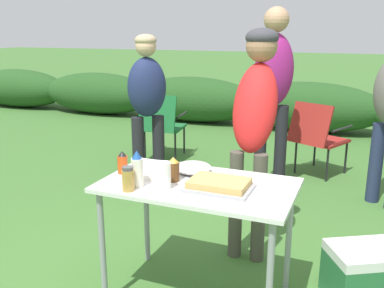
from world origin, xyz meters
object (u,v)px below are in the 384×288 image
food_tray (219,185)px  camp_chair_near_hedge (317,135)px  paper_cup_stack (164,176)px  spice_jar (128,179)px  camp_chair_green_behind_table (162,123)px  mayo_bottle (137,170)px  plate_stack (152,172)px  hot_sauce_bottle (123,163)px  folding_table (198,196)px  standing_person_in_dark_puffer (147,96)px  standing_person_in_olive_jacket (255,113)px  beer_bottle (173,170)px  cooler_box (369,274)px  standing_person_in_red_jacket (273,83)px  mixing_bowl (193,168)px

food_tray → camp_chair_near_hedge: bearing=84.8°
paper_cup_stack → camp_chair_near_hedge: bearing=79.2°
spice_jar → camp_chair_green_behind_table: spice_jar is taller
spice_jar → mayo_bottle: bearing=78.9°
plate_stack → hot_sauce_bottle: bearing=-168.7°
hot_sauce_bottle → camp_chair_green_behind_table: 2.76m
folding_table → standing_person_in_dark_puffer: size_ratio=0.71×
food_tray → mayo_bottle: mayo_bottle is taller
standing_person_in_olive_jacket → camp_chair_green_behind_table: bearing=131.8°
mayo_bottle → beer_bottle: (0.15, 0.16, -0.03)m
food_tray → standing_person_in_olive_jacket: size_ratio=0.22×
spice_jar → camp_chair_green_behind_table: (-1.18, 2.79, -0.34)m
food_tray → cooler_box: bearing=26.8°
mayo_bottle → standing_person_in_dark_puffer: 2.02m
food_tray → standing_person_in_dark_puffer: (-1.33, 1.67, 0.18)m
paper_cup_stack → standing_person_in_red_jacket: 2.19m
plate_stack → standing_person_in_olive_jacket: 0.85m
camp_chair_near_hedge → paper_cup_stack: bearing=-75.8°
spice_jar → standing_person_in_dark_puffer: bearing=115.2°
camp_chair_near_hedge → mixing_bowl: bearing=-76.2°
paper_cup_stack → beer_bottle: size_ratio=1.05×
mixing_bowl → beer_bottle: size_ratio=1.61×
standing_person_in_olive_jacket → camp_chair_green_behind_table: 2.54m
camp_chair_near_hedge → cooler_box: size_ratio=1.44×
spice_jar → standing_person_in_dark_puffer: 2.08m
food_tray → standing_person_in_olive_jacket: bearing=89.6°
paper_cup_stack → standing_person_in_red_jacket: (0.14, 2.16, 0.28)m
hot_sauce_bottle → standing_person_in_red_jacket: (0.49, 2.02, 0.29)m
paper_cup_stack → plate_stack: bearing=133.5°
standing_person_in_red_jacket → cooler_box: size_ratio=3.13×
beer_bottle → standing_person_in_dark_puffer: 1.95m
beer_bottle → cooler_box: (1.11, 0.39, -0.64)m
standing_person_in_olive_jacket → standing_person_in_dark_puffer: 1.64m
hot_sauce_bottle → plate_stack: bearing=11.3°
folding_table → camp_chair_green_behind_table: size_ratio=1.32×
camp_chair_green_behind_table → folding_table: bearing=-67.1°
hot_sauce_bottle → standing_person_in_olive_jacket: bearing=47.5°
folding_table → food_tray: bearing=-18.1°
hot_sauce_bottle → standing_person_in_olive_jacket: size_ratio=0.09×
food_tray → mayo_bottle: 0.46m
folding_table → hot_sauce_bottle: hot_sauce_bottle is taller
spice_jar → standing_person_in_olive_jacket: (0.46, 0.94, 0.23)m
standing_person_in_red_jacket → camp_chair_green_behind_table: (-1.48, 0.53, -0.63)m
camp_chair_near_hedge → folding_table: bearing=-73.3°
hot_sauce_bottle → camp_chair_near_hedge: 2.79m
camp_chair_green_behind_table → camp_chair_near_hedge: 1.87m
mixing_bowl → cooler_box: 1.24m
beer_bottle → camp_chair_green_behind_table: 2.91m
mixing_bowl → standing_person_in_olive_jacket: size_ratio=0.14×
food_tray → standing_person_in_dark_puffer: size_ratio=0.23×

